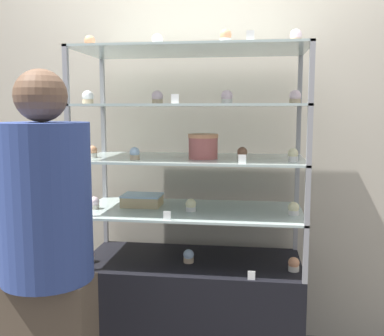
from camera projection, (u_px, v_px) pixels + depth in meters
back_wall at (201, 129)px, 2.79m from camera, size 8.00×0.05×2.60m
display_base at (192, 311)px, 2.50m from camera, size 1.18×0.55×0.60m
display_riser_lower at (192, 212)px, 2.43m from camera, size 1.18×0.55×0.28m
display_riser_middle at (192, 161)px, 2.40m from camera, size 1.18×0.55×0.28m
display_riser_upper at (192, 107)px, 2.36m from camera, size 1.18×0.55×0.28m
display_riser_top at (192, 52)px, 2.32m from camera, size 1.18×0.55×0.28m
layer_cake_centerpiece at (203, 146)px, 2.34m from camera, size 0.16×0.16×0.13m
sheet_cake_frosted at (142, 200)px, 2.51m from camera, size 0.22×0.16×0.07m
cupcake_0 at (89, 256)px, 2.42m from camera, size 0.06×0.06×0.07m
cupcake_1 at (189, 256)px, 2.42m from camera, size 0.06×0.06×0.07m
cupcake_2 at (294, 264)px, 2.29m from camera, size 0.06×0.06×0.07m
price_tag_0 at (251, 275)px, 2.17m from camera, size 0.04×0.00×0.04m
cupcake_3 at (94, 203)px, 2.44m from camera, size 0.06×0.06×0.07m
cupcake_4 at (190, 205)px, 2.38m from camera, size 0.06×0.06×0.07m
cupcake_5 at (294, 209)px, 2.30m from camera, size 0.06×0.06×0.07m
price_tag_1 at (167, 216)px, 2.19m from camera, size 0.04×0.00×0.04m
cupcake_6 at (92, 152)px, 2.39m from camera, size 0.05×0.05×0.06m
cupcake_7 at (135, 154)px, 2.29m from camera, size 0.05×0.05×0.06m
cupcake_8 at (242, 153)px, 2.30m from camera, size 0.05×0.05×0.06m
cupcake_9 at (293, 155)px, 2.22m from camera, size 0.05×0.05×0.06m
price_tag_2 at (242, 159)px, 2.10m from camera, size 0.04×0.00×0.04m
cupcake_10 at (88, 98)px, 2.31m from camera, size 0.06×0.06×0.07m
cupcake_11 at (157, 98)px, 2.31m from camera, size 0.06×0.06×0.07m
cupcake_12 at (227, 97)px, 2.25m from camera, size 0.06×0.06×0.07m
cupcake_13 at (295, 97)px, 2.24m from camera, size 0.06×0.06×0.07m
price_tag_3 at (175, 99)px, 2.11m from camera, size 0.04×0.00×0.04m
cupcake_14 at (90, 43)px, 2.33m from camera, size 0.06×0.06×0.07m
cupcake_15 at (157, 41)px, 2.29m from camera, size 0.06×0.06×0.07m
cupcake_16 at (226, 37)px, 2.15m from camera, size 0.06×0.06×0.07m
cupcake_17 at (296, 37)px, 2.15m from camera, size 0.06×0.06×0.07m
price_tag_4 at (250, 35)px, 2.03m from camera, size 0.04×0.00×0.04m
donut_glazed at (238, 46)px, 2.32m from camera, size 0.12×0.12×0.03m
customer_figure at (47, 253)px, 1.82m from camera, size 0.37×0.37×1.57m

